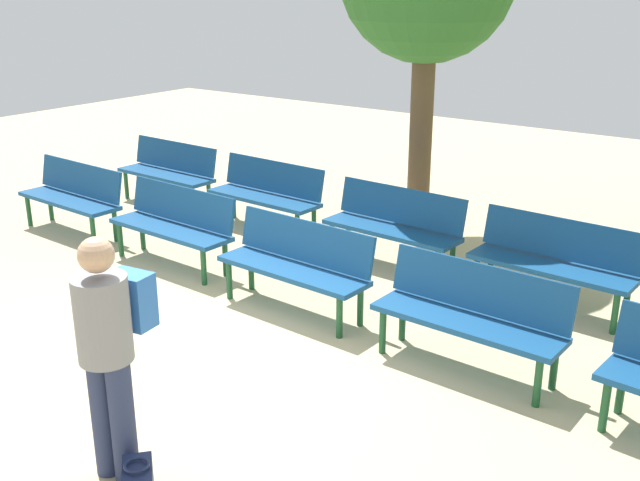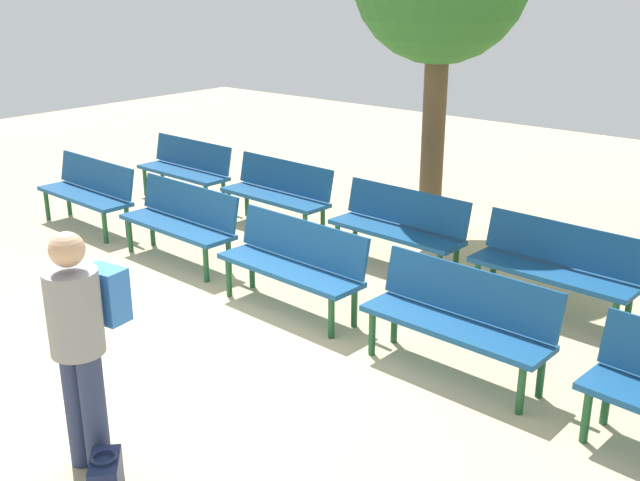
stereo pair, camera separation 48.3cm
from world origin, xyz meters
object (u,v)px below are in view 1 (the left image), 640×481
Objects in this scene: bench_r1_c0 at (169,169)px; bench_r1_c2 at (395,222)px; bench_r0_c3 at (471,312)px; bench_r1_c1 at (267,191)px; bench_r0_c1 at (175,222)px; bench_r0_c0 at (73,194)px; bench_r0_c2 at (297,261)px; visitor_with_backpack at (110,344)px; bench_r1_c3 at (554,258)px.

bench_r1_c0 is 1.00× the size of bench_r1_c2.
bench_r0_c3 is 1.00× the size of bench_r1_c1.
bench_r1_c0 is (-1.86, 1.67, 0.00)m from bench_r0_c1.
bench_r1_c1 is at bearing 41.21° from bench_r0_c0.
bench_r0_c3 is at bearing -41.78° from bench_r1_c2.
bench_r0_c2 is (3.75, -0.23, 0.00)m from bench_r0_c0.
bench_r0_c0 is at bearing -42.01° from visitor_with_backpack.
bench_r1_c0 is at bearing 179.80° from bench_r1_c1.
bench_r0_c1 is at bearing -88.53° from bench_r1_c1.
bench_r1_c0 is 1.90m from bench_r1_c1.
bench_r1_c1 is 1.99m from bench_r1_c2.
visitor_with_backpack reaches higher than bench_r0_c1.
bench_r0_c2 and bench_r0_c3 have the same top height.
bench_r1_c1 is 0.98× the size of visitor_with_backpack.
visitor_with_backpack is (0.64, -2.73, 0.43)m from bench_r0_c2.
bench_r0_c1 and bench_r1_c1 have the same top height.
bench_r0_c1 is (1.88, -0.05, 0.00)m from bench_r0_c0.
bench_r0_c2 is 0.98× the size of visitor_with_backpack.
bench_r1_c3 is at bearing 0.57° from bench_r1_c2.
bench_r0_c2 is 2.51m from bench_r1_c3.
bench_r0_c1 is at bearing -40.07° from bench_r1_c0.
bench_r0_c3 is at bearing -122.84° from visitor_with_backpack.
visitor_with_backpack is (4.37, -4.57, 0.43)m from bench_r1_c0.
bench_r0_c0 is 1.00× the size of bench_r1_c2.
bench_r0_c0 and bench_r1_c1 have the same top height.
bench_r1_c2 is (3.89, 1.37, 0.00)m from bench_r0_c0.
bench_r0_c0 is 3.75m from bench_r0_c2.
bench_r0_c2 and bench_r1_c1 have the same top height.
bench_r0_c1 is at bearing 177.47° from bench_r0_c2.
bench_r0_c1 is at bearing -57.23° from visitor_with_backpack.
visitor_with_backpack is at bearing -112.73° from bench_r0_c3.
bench_r0_c0 is at bearing 178.90° from bench_r0_c3.
bench_r1_c2 is (-1.72, 1.68, 0.00)m from bench_r0_c3.
bench_r0_c1 is 3.74m from bench_r0_c3.
bench_r0_c0 is at bearing 179.30° from bench_r0_c2.
bench_r0_c2 is at bearing -41.20° from bench_r1_c1.
bench_r0_c3 and bench_r1_c1 have the same top height.
bench_r1_c2 is (2.01, 1.42, 0.00)m from bench_r0_c1.
bench_r1_c0 is (-5.59, 1.93, 0.00)m from bench_r0_c3.
bench_r1_c2 and bench_r1_c3 have the same top height.
bench_r1_c3 is at bearing -1.30° from bench_r1_c0.
bench_r1_c1 is at bearing -0.90° from bench_r1_c0.
bench_r1_c3 is at bearing 15.43° from bench_r0_c0.
visitor_with_backpack is at bearing -104.82° from bench_r1_c3.
bench_r0_c3 is 1.00× the size of bench_r1_c2.
visitor_with_backpack is (-1.22, -2.65, 0.43)m from bench_r0_c3.
bench_r0_c1 is 2.50m from bench_r1_c0.
bench_r1_c2 is at bearing 37.71° from bench_r0_c1.
bench_r0_c3 is 4.13m from bench_r1_c1.
visitor_with_backpack is (-1.34, -4.26, 0.43)m from bench_r1_c3.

